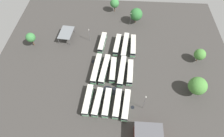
{
  "coord_description": "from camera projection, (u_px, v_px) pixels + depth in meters",
  "views": [
    {
      "loc": [
        48.38,
        2.47,
        69.57
      ],
      "look_at": [
        -1.19,
        -0.53,
        1.57
      ],
      "focal_mm": 29.56,
      "sensor_mm": 36.0,
      "label": 1
    }
  ],
  "objects": [
    {
      "name": "bus_row0_slot3",
      "position": [
        125.0,
        45.0,
        92.25
      ],
      "size": [
        15.61,
        3.97,
        3.58
      ],
      "color": "silver",
      "rests_on": "ground_plane"
    },
    {
      "name": "tree_west_edge",
      "position": [
        31.0,
        37.0,
        90.53
      ],
      "size": [
        4.63,
        4.63,
        7.8
      ],
      "color": "brown",
      "rests_on": "ground_plane"
    },
    {
      "name": "bus_row0_slot2",
      "position": [
        117.0,
        45.0,
        92.52
      ],
      "size": [
        12.77,
        3.83,
        3.58
      ],
      "color": "silver",
      "rests_on": "ground_plane"
    },
    {
      "name": "tree_east_edge",
      "position": [
        198.0,
        86.0,
        74.19
      ],
      "size": [
        7.38,
        7.38,
        9.22
      ],
      "color": "brown",
      "rests_on": "ground_plane"
    },
    {
      "name": "bus_row2_slot1",
      "position": [
        98.0,
        102.0,
        73.97
      ],
      "size": [
        12.12,
        3.74,
        3.58
      ],
      "color": "silver",
      "rests_on": "ground_plane"
    },
    {
      "name": "bus_row1_slot3",
      "position": [
        122.0,
        71.0,
        83.04
      ],
      "size": [
        15.61,
        3.88,
        3.58
      ],
      "color": "silver",
      "rests_on": "ground_plane"
    },
    {
      "name": "depot_building",
      "position": [
        148.0,
        135.0,
        65.15
      ],
      "size": [
        7.35,
        9.94,
        6.0
      ],
      "color": "maroon",
      "rests_on": "ground_plane"
    },
    {
      "name": "bus_row1_slot4",
      "position": [
        130.0,
        72.0,
        82.55
      ],
      "size": [
        12.51,
        3.0,
        3.58
      ],
      "color": "silver",
      "rests_on": "ground_plane"
    },
    {
      "name": "tree_south_edge",
      "position": [
        115.0,
        3.0,
        107.0
      ],
      "size": [
        5.18,
        5.18,
        8.14
      ],
      "color": "brown",
      "rests_on": "ground_plane"
    },
    {
      "name": "ground_plane",
      "position": [
        113.0,
        73.0,
        84.75
      ],
      "size": [
        112.97,
        112.97,
        0.0
      ],
      "primitive_type": "plane",
      "color": "#383533"
    },
    {
      "name": "bus_row2_slot3",
      "position": [
        117.0,
        104.0,
        73.56
      ],
      "size": [
        12.24,
        3.49,
        3.58
      ],
      "color": "silver",
      "rests_on": "ground_plane"
    },
    {
      "name": "puddle_front_lane",
      "position": [
        132.0,
        107.0,
        74.64
      ],
      "size": [
        1.57,
        1.57,
        0.01
      ],
      "primitive_type": "cylinder",
      "color": "black",
      "rests_on": "ground_plane"
    },
    {
      "name": "bus_row2_slot0",
      "position": [
        88.0,
        100.0,
        74.52
      ],
      "size": [
        13.03,
        3.16,
        3.58
      ],
      "color": "silver",
      "rests_on": "ground_plane"
    },
    {
      "name": "bus_row1_slot2",
      "position": [
        113.0,
        70.0,
        83.35
      ],
      "size": [
        12.57,
        2.79,
        3.58
      ],
      "color": "silver",
      "rests_on": "ground_plane"
    },
    {
      "name": "lamp_post_near_entrance",
      "position": [
        130.0,
        19.0,
        100.67
      ],
      "size": [
        0.56,
        0.28,
        7.82
      ],
      "color": "slate",
      "rests_on": "ground_plane"
    },
    {
      "name": "bus_row0_slot4",
      "position": [
        133.0,
        46.0,
        92.15
      ],
      "size": [
        12.9,
        2.77,
        3.58
      ],
      "color": "silver",
      "rests_on": "ground_plane"
    },
    {
      "name": "puddle_near_shelter",
      "position": [
        94.0,
        62.0,
        88.57
      ],
      "size": [
        2.37,
        2.37,
        0.01
      ],
      "primitive_type": "cylinder",
      "color": "black",
      "rests_on": "ground_plane"
    },
    {
      "name": "lamp_post_far_corner",
      "position": [
        89.0,
        35.0,
        93.63
      ],
      "size": [
        0.56,
        0.28,
        7.42
      ],
      "color": "slate",
      "rests_on": "ground_plane"
    },
    {
      "name": "bus_row2_slot2",
      "position": [
        107.0,
        103.0,
        73.81
      ],
      "size": [
        12.0,
        3.3,
        3.58
      ],
      "color": "silver",
      "rests_on": "ground_plane"
    },
    {
      "name": "bus_row2_slot4",
      "position": [
        126.0,
        105.0,
        73.2
      ],
      "size": [
        12.91,
        3.69,
        3.58
      ],
      "color": "silver",
      "rests_on": "ground_plane"
    },
    {
      "name": "bus_row0_slot0",
      "position": [
        102.0,
        43.0,
        93.4
      ],
      "size": [
        12.34,
        3.68,
        3.58
      ],
      "color": "silver",
      "rests_on": "ground_plane"
    },
    {
      "name": "bus_row1_slot0",
      "position": [
        96.0,
        68.0,
        83.85
      ],
      "size": [
        15.6,
        3.75,
        3.58
      ],
      "color": "silver",
      "rests_on": "ground_plane"
    },
    {
      "name": "lamp_post_mid_lot",
      "position": [
        144.0,
        102.0,
        70.26
      ],
      "size": [
        0.56,
        0.28,
        9.61
      ],
      "color": "slate",
      "rests_on": "ground_plane"
    },
    {
      "name": "maintenance_shelter",
      "position": [
        66.0,
        33.0,
        95.16
      ],
      "size": [
        10.5,
        7.29,
        3.88
      ],
      "color": "slate",
      "rests_on": "ground_plane"
    },
    {
      "name": "puddle_between_rows",
      "position": [
        115.0,
        91.0,
        79.07
      ],
      "size": [
        4.1,
        4.1,
        0.01
      ],
      "primitive_type": "cylinder",
      "color": "black",
      "rests_on": "ground_plane"
    },
    {
      "name": "tree_north_edge",
      "position": [
        136.0,
        14.0,
        100.74
      ],
      "size": [
        6.76,
        6.76,
        9.08
      ],
      "color": "brown",
      "rests_on": "ground_plane"
    },
    {
      "name": "tree_northwest",
      "position": [
        200.0,
        54.0,
        85.1
      ],
      "size": [
        5.3,
        5.3,
        7.33
      ],
      "color": "brown",
      "rests_on": "ground_plane"
    },
    {
      "name": "bus_row1_slot1",
      "position": [
        105.0,
        69.0,
        83.59
      ],
      "size": [
        15.63,
        4.38,
        3.58
      ],
      "color": "silver",
      "rests_on": "ground_plane"
    },
    {
      "name": "puddle_centre_drain",
      "position": [
        107.0,
        90.0,
        79.35
      ],
      "size": [
        4.34,
        4.34,
        0.01
      ],
      "primitive_type": "cylinder",
      "color": "black",
      "rests_on": "ground_plane"
    }
  ]
}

